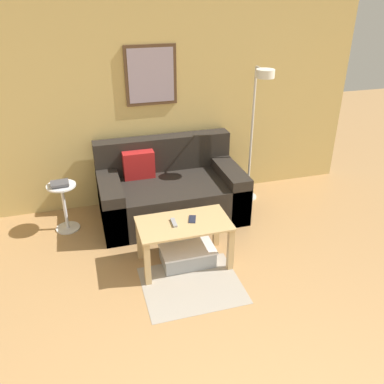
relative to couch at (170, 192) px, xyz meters
name	(u,v)px	position (x,y,z in m)	size (l,w,h in m)	color
wall_back	(134,101)	(-0.28, 0.50, 0.98)	(5.60, 0.09, 2.55)	#D6B76B
area_rug	(192,285)	(-0.11, -1.33, -0.30)	(0.91, 0.77, 0.01)	#A39989
couch	(170,192)	(0.00, 0.00, 0.00)	(1.64, 0.96, 0.87)	#28231E
coffee_table	(184,232)	(-0.09, -0.98, 0.07)	(0.89, 0.50, 0.47)	tan
storage_bin	(187,255)	(-0.06, -0.99, -0.21)	(0.53, 0.35, 0.18)	#9EA3A8
floor_lamp	(258,113)	(1.07, -0.01, 0.87)	(0.24, 0.46, 1.68)	silver
side_table	(64,203)	(-1.20, 0.00, 0.03)	(0.32, 0.32, 0.56)	white
book_stack	(60,184)	(-1.21, -0.01, 0.28)	(0.20, 0.17, 0.04)	#4C4C51
remote_control	(174,223)	(-0.19, -0.97, 0.18)	(0.04, 0.15, 0.02)	#99999E
cell_phone	(192,219)	(0.00, -0.95, 0.18)	(0.07, 0.14, 0.01)	#1E2338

